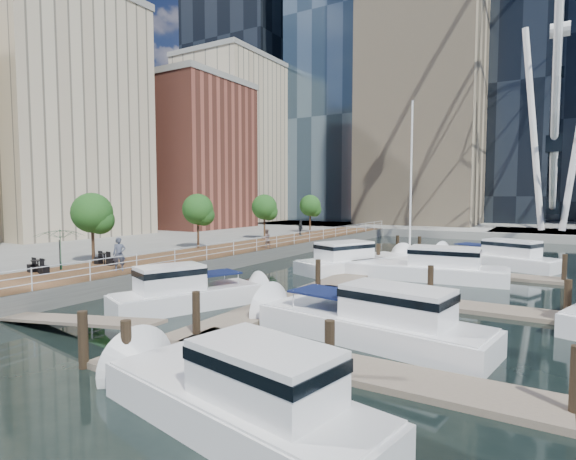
{
  "coord_description": "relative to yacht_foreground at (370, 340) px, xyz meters",
  "views": [
    {
      "loc": [
        14.44,
        -14.41,
        5.31
      ],
      "look_at": [
        -1.76,
        12.64,
        3.0
      ],
      "focal_mm": 28.0,
      "sensor_mm": 36.0,
      "label": 1
    }
  ],
  "objects": [
    {
      "name": "boardwalk",
      "position": [
        -17.66,
        13.83,
        0.5
      ],
      "size": [
        6.0,
        60.0,
        1.0
      ],
      "primitive_type": "cube",
      "color": "brown",
      "rests_on": "ground"
    },
    {
      "name": "pier",
      "position": [
        5.34,
        50.83,
        0.5
      ],
      "size": [
        14.0,
        12.0,
        1.0
      ],
      "primitive_type": "cube",
      "color": "gray",
      "rests_on": "ground"
    },
    {
      "name": "land_inland",
      "position": [
        -44.66,
        13.83,
        0.5
      ],
      "size": [
        48.0,
        90.0,
        1.0
      ],
      "primitive_type": "cube",
      "color": "gray",
      "rests_on": "ground"
    },
    {
      "name": "ground",
      "position": [
        -8.66,
        -1.17,
        0.0
      ],
      "size": [
        520.0,
        520.0,
        0.0
      ],
      "primitive_type": "plane",
      "color": "black",
      "rests_on": "ground"
    },
    {
      "name": "pedestrian_near",
      "position": [
        -16.1,
        1.71,
        1.99
      ],
      "size": [
        0.83,
        0.85,
        1.97
      ],
      "primitive_type": "imported",
      "rotation": [
        0.0,
        0.0,
        0.86
      ],
      "color": "#444A5B",
      "rests_on": "boardwalk"
    },
    {
      "name": "moored_yachts",
      "position": [
        -0.97,
        11.59,
        0.0
      ],
      "size": [
        23.36,
        34.35,
        11.5
      ],
      "color": "white",
      "rests_on": "ground"
    },
    {
      "name": "seawall",
      "position": [
        -14.66,
        13.83,
        0.5
      ],
      "size": [
        0.25,
        60.0,
        1.0
      ],
      "primitive_type": "cube",
      "color": "#595954",
      "rests_on": "ground"
    },
    {
      "name": "railing",
      "position": [
        -14.76,
        13.83,
        1.52
      ],
      "size": [
        0.1,
        60.0,
        1.05
      ],
      "primitive_type": null,
      "color": "white",
      "rests_on": "boardwalk"
    },
    {
      "name": "street_trees",
      "position": [
        -20.06,
        12.83,
        4.29
      ],
      "size": [
        2.6,
        42.6,
        4.6
      ],
      "color": "#3F2B1C",
      "rests_on": "ground"
    },
    {
      "name": "yacht_foreground",
      "position": [
        0.0,
        0.0,
        0.0
      ],
      "size": [
        9.96,
        4.01,
        2.15
      ],
      "primitive_type": null,
      "rotation": [
        0.0,
        0.0,
        1.42
      ],
      "color": "white",
      "rests_on": "ground"
    },
    {
      "name": "cafe_tables",
      "position": [
        -19.06,
        -3.17,
        1.37
      ],
      "size": [
        2.5,
        13.7,
        0.74
      ],
      "color": "black",
      "rests_on": "ground"
    },
    {
      "name": "pedestrian_mid",
      "position": [
        -15.16,
        15.84,
        1.81
      ],
      "size": [
        0.97,
        1.0,
        1.62
      ],
      "primitive_type": "imported",
      "rotation": [
        0.0,
        0.0,
        -2.23
      ],
      "color": "#826459",
      "rests_on": "boardwalk"
    },
    {
      "name": "land_far",
      "position": [
        -8.66,
        100.83,
        0.5
      ],
      "size": [
        200.0,
        114.0,
        1.0
      ],
      "primitive_type": "cube",
      "color": "gray",
      "rests_on": "ground"
    },
    {
      "name": "floating_docks",
      "position": [
        -0.7,
        8.81,
        0.49
      ],
      "size": [
        16.0,
        34.0,
        2.6
      ],
      "color": "#6D6051",
      "rests_on": "ground"
    },
    {
      "name": "ferris_wheel",
      "position": [
        5.34,
        50.83,
        25.92
      ],
      "size": [
        5.8,
        45.6,
        47.8
      ],
      "color": "white",
      "rests_on": "ground"
    },
    {
      "name": "midrise_condos",
      "position": [
        -42.23,
        25.65,
        13.42
      ],
      "size": [
        19.0,
        67.0,
        28.0
      ],
      "color": "#BCAD8E",
      "rests_on": "ground"
    },
    {
      "name": "pedestrian_far",
      "position": [
        -18.71,
        28.05,
        1.88
      ],
      "size": [
        1.08,
        0.96,
        1.76
      ],
      "primitive_type": "imported",
      "rotation": [
        0.0,
        0.0,
        2.5
      ],
      "color": "#30373C",
      "rests_on": "boardwalk"
    }
  ]
}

